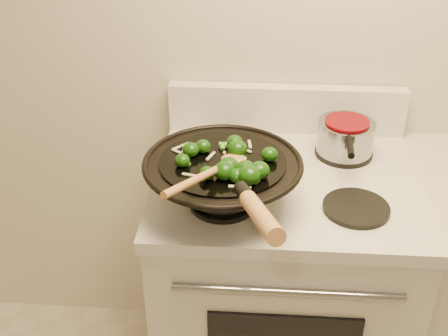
{
  "coord_description": "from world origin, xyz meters",
  "views": [
    {
      "loc": [
        -0.15,
        -0.23,
        1.81
      ],
      "look_at": [
        -0.24,
        1.03,
        1.03
      ],
      "focal_mm": 45.0,
      "sensor_mm": 36.0,
      "label": 1
    }
  ],
  "objects": [
    {
      "name": "saucepan",
      "position": [
        0.12,
        1.32,
        0.99
      ],
      "size": [
        0.18,
        0.28,
        0.1
      ],
      "color": "gray",
      "rests_on": "stove"
    },
    {
      "name": "wok",
      "position": [
        -0.24,
        1.01,
        1.0
      ],
      "size": [
        0.42,
        0.69,
        0.27
      ],
      "color": "black",
      "rests_on": "stove"
    },
    {
      "name": "stirfry",
      "position": [
        -0.22,
        0.98,
        1.08
      ],
      "size": [
        0.29,
        0.24,
        0.05
      ],
      "color": "#113908",
      "rests_on": "wok"
    },
    {
      "name": "stove",
      "position": [
        -0.06,
        1.17,
        0.47
      ],
      "size": [
        0.78,
        0.67,
        1.08
      ],
      "color": "silver",
      "rests_on": "ground"
    },
    {
      "name": "wooden_spoon",
      "position": [
        -0.25,
        0.93,
        1.09
      ],
      "size": [
        0.19,
        0.31,
        0.08
      ],
      "color": "#B27C46",
      "rests_on": "wok"
    }
  ]
}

